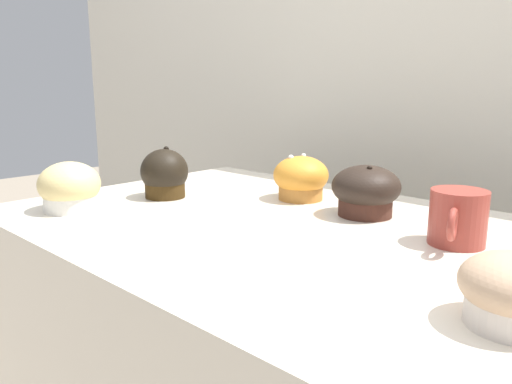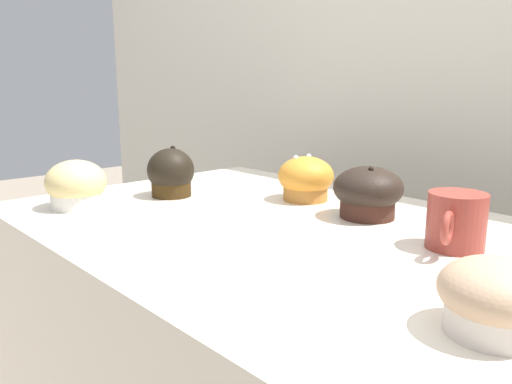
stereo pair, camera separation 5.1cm
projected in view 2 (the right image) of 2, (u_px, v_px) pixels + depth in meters
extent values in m
cube|color=beige|center=(465.00, 193.00, 1.19)|extent=(3.20, 0.10, 1.80)
cylinder|color=#C17B34|center=(306.00, 188.00, 0.96)|extent=(0.09, 0.09, 0.05)
ellipsoid|color=orange|center=(306.00, 176.00, 0.95)|extent=(0.11, 0.11, 0.07)
sphere|color=white|center=(296.00, 158.00, 0.95)|extent=(0.01, 0.01, 0.01)
sphere|color=white|center=(309.00, 156.00, 0.95)|extent=(0.01, 0.01, 0.01)
cylinder|color=#41231A|center=(367.00, 203.00, 0.83)|extent=(0.09, 0.09, 0.05)
ellipsoid|color=black|center=(368.00, 188.00, 0.83)|extent=(0.12, 0.12, 0.07)
sphere|color=black|center=(371.00, 170.00, 0.80)|extent=(0.01, 0.01, 0.01)
cylinder|color=#38260F|center=(171.00, 183.00, 0.99)|extent=(0.08, 0.08, 0.05)
ellipsoid|color=black|center=(171.00, 170.00, 0.99)|extent=(0.09, 0.09, 0.09)
sphere|color=black|center=(173.00, 148.00, 0.99)|extent=(0.01, 0.01, 0.01)
cylinder|color=white|center=(77.00, 195.00, 0.90)|extent=(0.09, 0.09, 0.05)
ellipsoid|color=#DDC47E|center=(76.00, 182.00, 0.90)|extent=(0.11, 0.11, 0.08)
cylinder|color=silver|center=(493.00, 312.00, 0.44)|extent=(0.08, 0.08, 0.04)
ellipsoid|color=tan|center=(496.00, 290.00, 0.44)|extent=(0.10, 0.10, 0.06)
cylinder|color=#99382D|center=(456.00, 221.00, 0.67)|extent=(0.08, 0.08, 0.08)
torus|color=#99382D|center=(447.00, 228.00, 0.62)|extent=(0.02, 0.05, 0.04)
cylinder|color=black|center=(458.00, 196.00, 0.66)|extent=(0.07, 0.07, 0.01)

